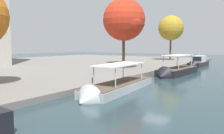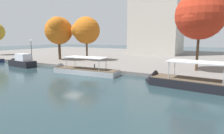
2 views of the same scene
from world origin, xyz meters
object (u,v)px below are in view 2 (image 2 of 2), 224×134
at_px(tree_2, 199,15).
at_px(tree_3, 85,31).
at_px(tour_boat_3, 186,84).
at_px(mooring_bollard_0, 94,66).
at_px(tour_boat_2, 81,72).
at_px(tree_1, 58,31).
at_px(lamp_post, 31,48).
at_px(motor_yacht_1, 21,63).

bearing_deg(tree_2, tree_3, 174.05).
distance_m(tour_boat_3, tree_3, 27.80).
bearing_deg(mooring_bollard_0, tour_boat_3, -13.23).
bearing_deg(tour_boat_2, tree_1, -37.05).
xyz_separation_m(mooring_bollard_0, lamp_post, (-20.30, 2.51, 2.49)).
distance_m(tour_boat_2, tour_boat_3, 16.37).
bearing_deg(tree_1, lamp_post, -150.53).
relative_size(tree_1, tree_3, 1.01).
distance_m(motor_yacht_1, tree_3, 15.34).
xyz_separation_m(motor_yacht_1, tree_2, (31.80, 8.95, 8.41)).
distance_m(mooring_bollard_0, tree_2, 18.70).
xyz_separation_m(tree_1, tree_2, (30.35, -0.16, 1.72)).
relative_size(mooring_bollard_0, tree_2, 0.05).
height_order(mooring_bollard_0, tree_3, tree_3).
bearing_deg(tree_1, tour_boat_3, -17.34).
xyz_separation_m(mooring_bollard_0, tree_2, (15.82, 5.61, 8.24)).
xyz_separation_m(tour_boat_2, tree_3, (-7.80, 11.31, 7.13)).
relative_size(tour_boat_2, tour_boat_3, 1.08).
xyz_separation_m(lamp_post, tree_3, (12.06, 5.61, 4.00)).
relative_size(lamp_post, tree_3, 0.48).
relative_size(motor_yacht_1, tree_2, 0.63).
bearing_deg(tree_2, tree_1, 179.70).
bearing_deg(lamp_post, tree_1, 29.47).
relative_size(tour_boat_2, tree_2, 1.00).
relative_size(tour_boat_3, mooring_bollard_0, 18.09).
relative_size(motor_yacht_1, lamp_post, 1.63).
height_order(tree_2, tree_3, tree_2).
xyz_separation_m(mooring_bollard_0, tree_3, (-8.25, 8.12, 6.48)).
xyz_separation_m(tour_boat_3, tree_3, (-24.15, 11.85, 6.98)).
height_order(tour_boat_3, tree_2, tree_2).
relative_size(tree_2, tree_3, 1.24).
height_order(motor_yacht_1, lamp_post, lamp_post).
height_order(tour_boat_2, tree_1, tree_1).
height_order(lamp_post, tree_2, tree_2).
relative_size(motor_yacht_1, tour_boat_2, 0.63).
height_order(tour_boat_3, mooring_bollard_0, tour_boat_3).
distance_m(tour_boat_3, mooring_bollard_0, 16.35).
height_order(motor_yacht_1, mooring_bollard_0, motor_yacht_1).
xyz_separation_m(lamp_post, tree_2, (36.12, 3.10, 5.76)).
relative_size(tour_boat_2, tree_1, 1.23).
height_order(tour_boat_2, lamp_post, lamp_post).
relative_size(mooring_bollard_0, tree_1, 0.06).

